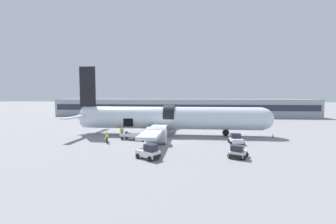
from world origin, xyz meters
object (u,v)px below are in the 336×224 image
(airplane, at_px, (167,118))
(ground_crew_loader_a, at_px, (156,134))
(baggage_tug_mid, at_px, (238,152))
(suitcase_on_tarmac_upright, at_px, (143,140))
(ground_crew_driver, at_px, (107,137))
(baggage_tug_lead, at_px, (236,140))
(baggage_tug_rear, at_px, (149,152))
(ground_crew_loader_b, at_px, (146,133))
(ground_crew_supervisor, at_px, (122,132))
(baggage_cart_loading, at_px, (131,136))

(airplane, distance_m, ground_crew_loader_a, 5.25)
(baggage_tug_mid, xyz_separation_m, suitcase_on_tarmac_upright, (-12.72, 7.61, -0.35))
(baggage_tug_mid, relative_size, ground_crew_driver, 1.56)
(airplane, relative_size, ground_crew_loader_a, 22.18)
(ground_crew_driver, bearing_deg, ground_crew_loader_a, 25.91)
(baggage_tug_mid, bearing_deg, baggage_tug_lead, 81.03)
(airplane, distance_m, baggage_tug_rear, 15.88)
(ground_crew_loader_b, bearing_deg, suitcase_on_tarmac_upright, -88.81)
(baggage_tug_mid, distance_m, ground_crew_loader_a, 14.53)
(ground_crew_loader_b, height_order, ground_crew_driver, ground_crew_driver)
(ground_crew_loader_b, bearing_deg, ground_crew_driver, -138.16)
(ground_crew_supervisor, bearing_deg, ground_crew_driver, -96.49)
(airplane, height_order, ground_crew_supervisor, airplane)
(ground_crew_supervisor, bearing_deg, suitcase_on_tarmac_upright, -40.71)
(baggage_tug_rear, bearing_deg, ground_crew_supervisor, 119.19)
(baggage_tug_mid, bearing_deg, airplane, 124.38)
(baggage_tug_rear, relative_size, ground_crew_supervisor, 1.81)
(baggage_tug_lead, distance_m, ground_crew_driver, 19.10)
(baggage_tug_lead, bearing_deg, baggage_cart_loading, 174.40)
(ground_crew_driver, bearing_deg, ground_crew_loader_b, 41.84)
(ground_crew_supervisor, relative_size, suitcase_on_tarmac_upright, 2.50)
(baggage_tug_mid, relative_size, ground_crew_loader_b, 1.80)
(ground_crew_loader_a, bearing_deg, ground_crew_driver, -154.09)
(baggage_cart_loading, distance_m, ground_crew_loader_b, 2.73)
(ground_crew_loader_a, bearing_deg, baggage_tug_mid, -41.16)
(baggage_tug_lead, relative_size, ground_crew_driver, 1.37)
(ground_crew_loader_b, relative_size, ground_crew_driver, 0.87)
(baggage_cart_loading, height_order, ground_crew_supervisor, ground_crew_supervisor)
(baggage_tug_rear, relative_size, ground_crew_loader_a, 1.86)
(baggage_tug_mid, xyz_separation_m, ground_crew_driver, (-17.84, 6.20, 0.30))
(baggage_cart_loading, height_order, ground_crew_loader_b, ground_crew_loader_b)
(suitcase_on_tarmac_upright, bearing_deg, baggage_tug_mid, -30.88)
(ground_crew_loader_b, distance_m, ground_crew_driver, 6.80)
(airplane, distance_m, ground_crew_loader_b, 5.11)
(ground_crew_loader_a, distance_m, ground_crew_driver, 7.68)
(baggage_cart_loading, xyz_separation_m, ground_crew_loader_a, (4.09, 0.36, 0.31))
(airplane, relative_size, baggage_cart_loading, 8.68)
(ground_crew_loader_a, bearing_deg, baggage_tug_rear, -85.00)
(ground_crew_driver, xyz_separation_m, suitcase_on_tarmac_upright, (5.13, 1.40, -0.65))
(baggage_tug_mid, height_order, ground_crew_supervisor, ground_crew_supervisor)
(baggage_tug_mid, height_order, suitcase_on_tarmac_upright, baggage_tug_mid)
(ground_crew_loader_a, xyz_separation_m, ground_crew_driver, (-6.91, -3.36, 0.07))
(baggage_tug_rear, xyz_separation_m, ground_crew_driver, (-7.88, 7.73, 0.23))
(ground_crew_loader_a, distance_m, suitcase_on_tarmac_upright, 2.71)
(baggage_tug_rear, distance_m, ground_crew_loader_b, 12.58)
(baggage_tug_rear, relative_size, suitcase_on_tarmac_upright, 4.52)
(ground_crew_supervisor, bearing_deg, baggage_cart_loading, -46.05)
(baggage_tug_rear, distance_m, suitcase_on_tarmac_upright, 9.54)
(airplane, distance_m, baggage_tug_lead, 12.96)
(baggage_tug_lead, relative_size, ground_crew_loader_a, 1.49)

